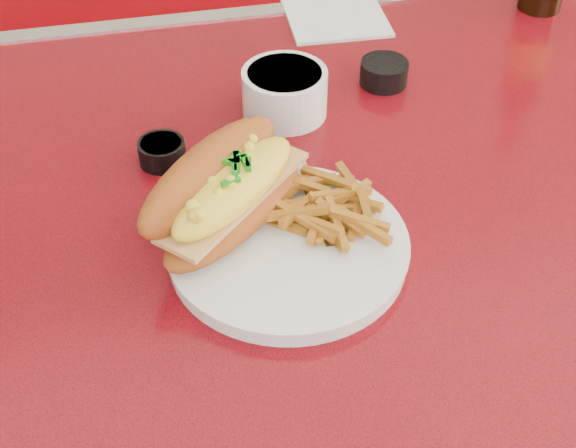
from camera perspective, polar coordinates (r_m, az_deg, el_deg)
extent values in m
cube|color=red|center=(0.89, 6.66, 2.26)|extent=(1.20, 0.80, 0.04)
cube|color=silver|center=(1.21, 0.83, 14.31)|extent=(1.22, 0.03, 0.04)
cylinder|color=silver|center=(1.17, 5.17, -12.15)|extent=(0.09, 0.09, 0.72)
cube|color=maroon|center=(1.81, -2.05, 5.10)|extent=(1.20, 0.50, 0.45)
cylinder|color=silver|center=(0.78, 0.00, -1.76)|extent=(0.30, 0.30, 0.02)
cylinder|color=silver|center=(0.77, 0.00, -1.28)|extent=(0.30, 0.30, 0.00)
ellipsoid|color=#A6511A|center=(0.78, -3.77, 1.10)|extent=(0.19, 0.19, 0.04)
cube|color=tan|center=(0.77, -3.82, 2.04)|extent=(0.17, 0.17, 0.01)
ellipsoid|color=yellow|center=(0.76, -3.86, 2.67)|extent=(0.16, 0.16, 0.04)
ellipsoid|color=#A6511A|center=(0.77, -5.53, 3.55)|extent=(0.20, 0.19, 0.08)
cube|color=silver|center=(0.81, 1.92, 1.23)|extent=(0.01, 0.12, 0.00)
cube|color=silver|center=(0.86, 0.70, 4.32)|extent=(0.02, 0.03, 0.00)
cylinder|color=silver|center=(0.95, -0.24, 9.32)|extent=(0.10, 0.10, 0.06)
cylinder|color=black|center=(0.94, -0.24, 10.57)|extent=(0.09, 0.09, 0.01)
cylinder|color=black|center=(0.89, -8.96, 5.09)|extent=(0.07, 0.07, 0.03)
cylinder|color=#EC7955|center=(0.89, -9.03, 5.62)|extent=(0.06, 0.06, 0.01)
cylinder|color=black|center=(1.02, 6.84, 10.63)|extent=(0.07, 0.07, 0.03)
cylinder|color=#EC7955|center=(1.02, 6.90, 11.20)|extent=(0.06, 0.06, 0.01)
cube|color=white|center=(1.17, 3.42, 14.51)|extent=(0.14, 0.14, 0.00)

